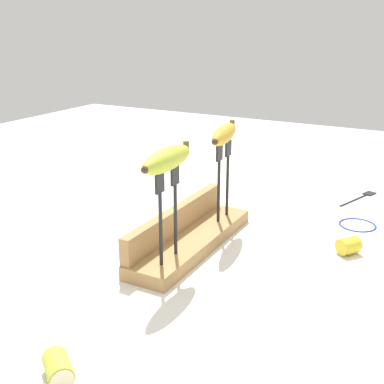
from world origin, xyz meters
The scene contains 11 objects.
ground_plane centered at (0.00, 0.00, 0.00)m, with size 3.00×3.00×0.00m, color silver.
wooden_board centered at (0.00, 0.00, 0.01)m, with size 0.40×0.10×0.03m, color #A87F4C.
board_backstop centered at (0.00, 0.04, 0.06)m, with size 0.39×0.02×0.06m, color #A87F4C.
fork_stand_left centered at (-0.12, -0.02, 0.14)m, with size 0.08×0.01×0.18m.
fork_stand_right centered at (0.12, -0.02, 0.14)m, with size 0.07×0.01×0.18m.
banana_raised_left centered at (-0.12, -0.02, 0.23)m, with size 0.17×0.05×0.04m.
banana_raised_right centered at (0.12, -0.02, 0.23)m, with size 0.17×0.07×0.04m.
fork_fallen_near centered at (0.52, -0.27, 0.00)m, with size 0.17×0.07×0.01m.
banana_chunk_near centered at (0.13, -0.31, 0.02)m, with size 0.06×0.06×0.04m.
banana_chunk_far centered at (-0.47, -0.04, 0.02)m, with size 0.06×0.07×0.04m.
wire_coil centered at (0.31, -0.30, 0.00)m, with size 0.09×0.09×0.01m, color #1E2DA5.
Camera 1 is at (-0.88, -0.48, 0.47)m, focal length 46.62 mm.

